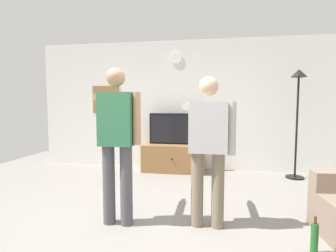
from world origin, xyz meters
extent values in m
plane|color=gray|center=(0.00, 0.00, 0.00)|extent=(8.40, 8.40, 0.00)
cube|color=silver|center=(0.00, 2.95, 1.35)|extent=(6.40, 0.10, 2.70)
cube|color=olive|center=(-0.18, 2.60, 0.28)|extent=(1.26, 0.53, 0.55)
sphere|color=black|center=(-0.18, 2.32, 0.30)|extent=(0.04, 0.04, 0.04)
cube|color=black|center=(-0.18, 2.65, 0.87)|extent=(1.02, 0.06, 0.63)
cube|color=black|center=(-0.18, 2.62, 0.87)|extent=(0.96, 0.01, 0.57)
cylinder|color=white|center=(-0.18, 2.89, 2.33)|extent=(0.24, 0.03, 0.24)
cube|color=olive|center=(-1.75, 2.90, 1.47)|extent=(0.60, 0.04, 0.60)
cylinder|color=black|center=(2.12, 2.48, 0.01)|extent=(0.32, 0.32, 0.03)
cylinder|color=black|center=(2.12, 2.48, 0.95)|extent=(0.04, 0.04, 1.83)
cone|color=black|center=(2.12, 2.48, 1.93)|extent=(0.28, 0.28, 0.14)
cylinder|color=#4C4C51|center=(-0.56, 0.12, 0.46)|extent=(0.14, 0.14, 0.91)
cylinder|color=#4C4C51|center=(-0.35, 0.12, 0.46)|extent=(0.14, 0.14, 0.91)
cube|color=#33724C|center=(-0.45, 0.12, 1.21)|extent=(0.38, 0.22, 0.60)
sphere|color=tan|center=(-0.45, 0.12, 1.68)|extent=(0.21, 0.21, 0.21)
cylinder|color=tan|center=(-0.69, 0.41, 1.46)|extent=(0.09, 0.58, 0.09)
cube|color=white|center=(-0.69, 0.73, 1.46)|extent=(0.04, 0.12, 0.04)
cylinder|color=tan|center=(-0.22, 0.12, 1.22)|extent=(0.09, 0.09, 0.58)
cylinder|color=#7A6B56|center=(0.45, 0.23, 0.42)|extent=(0.14, 0.14, 0.85)
cylinder|color=#7A6B56|center=(0.68, 0.23, 0.42)|extent=(0.14, 0.14, 0.85)
cube|color=#B7B7B7|center=(0.56, 0.23, 1.13)|extent=(0.42, 0.22, 0.56)
sphere|color=tan|center=(0.56, 0.23, 1.57)|extent=(0.21, 0.21, 0.21)
cylinder|color=#B7B7B7|center=(0.31, 0.52, 1.36)|extent=(0.09, 0.58, 0.09)
cube|color=white|center=(0.31, 0.84, 1.36)|extent=(0.04, 0.12, 0.04)
cylinder|color=#B7B7B7|center=(0.82, 0.23, 1.12)|extent=(0.09, 0.09, 0.58)
cylinder|color=#1E5923|center=(1.56, -0.16, 0.14)|extent=(0.07, 0.07, 0.29)
cylinder|color=#4C2814|center=(1.56, -0.16, 0.32)|extent=(0.02, 0.02, 0.07)
camera|label=1|loc=(0.63, -2.71, 1.39)|focal=28.48mm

